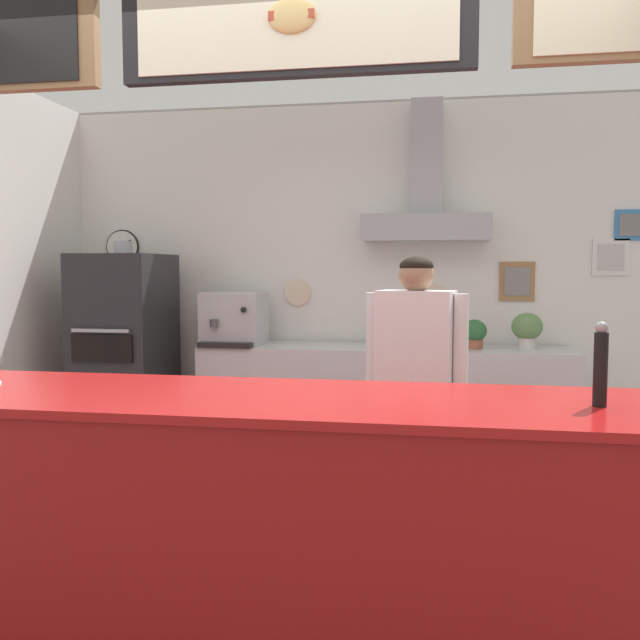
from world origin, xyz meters
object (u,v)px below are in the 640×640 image
(espresso_machine, at_px, (234,319))
(potted_basil, at_px, (383,329))
(potted_rosemary, at_px, (474,333))
(pizza_oven, at_px, (125,359))
(shop_worker, at_px, (415,391))
(pepper_grinder, at_px, (601,365))
(potted_oregano, at_px, (527,328))

(espresso_machine, bearing_deg, potted_basil, 2.58)
(espresso_machine, relative_size, potted_rosemary, 2.28)
(pizza_oven, relative_size, potted_rosemary, 7.97)
(shop_worker, xyz_separation_m, potted_rosemary, (0.39, 1.41, 0.19))
(shop_worker, distance_m, espresso_machine, 2.03)
(shop_worker, xyz_separation_m, pepper_grinder, (0.62, -1.40, 0.36))
(shop_worker, xyz_separation_m, espresso_machine, (-1.45, 1.40, 0.27))
(potted_rosemary, xyz_separation_m, potted_oregano, (0.38, 0.02, 0.04))
(shop_worker, bearing_deg, espresso_machine, -31.25)
(potted_rosemary, bearing_deg, pepper_grinder, -85.31)
(shop_worker, bearing_deg, pizza_oven, -14.58)
(shop_worker, relative_size, espresso_machine, 3.20)
(espresso_machine, relative_size, pepper_grinder, 1.80)
(pepper_grinder, bearing_deg, pizza_oven, 138.38)
(potted_basil, bearing_deg, pizza_oven, -171.72)
(espresso_machine, xyz_separation_m, pepper_grinder, (2.07, -2.79, 0.08))
(potted_rosemary, distance_m, potted_oregano, 0.38)
(potted_rosemary, bearing_deg, shop_worker, -105.53)
(pepper_grinder, bearing_deg, shop_worker, 114.05)
(pizza_oven, distance_m, pepper_grinder, 3.87)
(potted_basil, bearing_deg, espresso_machine, -177.42)
(potted_oregano, relative_size, pepper_grinder, 0.99)
(potted_basil, bearing_deg, shop_worker, -78.75)
(espresso_machine, xyz_separation_m, potted_basil, (1.16, 0.05, -0.06))
(shop_worker, bearing_deg, pepper_grinder, 126.74)
(pizza_oven, xyz_separation_m, potted_oregano, (3.03, 0.26, 0.26))
(potted_oregano, distance_m, potted_basil, 1.06)
(espresso_machine, distance_m, potted_basil, 1.17)
(shop_worker, distance_m, potted_oregano, 1.64)
(potted_rosemary, xyz_separation_m, potted_basil, (-0.68, 0.04, 0.02))
(pepper_grinder, bearing_deg, potted_rosemary, 94.69)
(pizza_oven, xyz_separation_m, shop_worker, (2.26, -1.16, 0.03))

